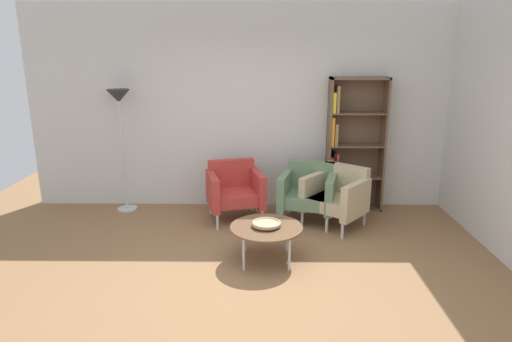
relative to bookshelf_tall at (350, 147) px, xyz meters
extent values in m
plane|color=olive|center=(-1.40, -2.25, -0.92)|extent=(8.32, 8.32, 0.00)
cube|color=silver|center=(-1.40, 0.21, 0.53)|extent=(6.40, 0.12, 2.90)
cube|color=brown|center=(-0.31, -0.02, 0.03)|extent=(0.03, 0.30, 1.90)
cube|color=brown|center=(0.46, -0.02, 0.03)|extent=(0.03, 0.30, 1.90)
cube|color=brown|center=(0.07, -0.02, 0.96)|extent=(0.80, 0.30, 0.03)
cube|color=brown|center=(0.07, -0.02, -0.91)|extent=(0.80, 0.30, 0.03)
cube|color=brown|center=(0.07, 0.12, 0.03)|extent=(0.80, 0.02, 1.90)
cube|color=brown|center=(0.07, -0.02, -0.43)|extent=(0.76, 0.28, 0.02)
cube|color=brown|center=(0.07, -0.02, 0.03)|extent=(0.76, 0.28, 0.02)
cube|color=brown|center=(0.07, -0.02, 0.49)|extent=(0.76, 0.28, 0.02)
cube|color=orange|center=(-0.28, -0.04, -0.71)|extent=(0.02, 0.25, 0.34)
cube|color=blue|center=(-0.24, -0.07, -0.73)|extent=(0.04, 0.19, 0.31)
cube|color=white|center=(-0.18, -0.08, -0.71)|extent=(0.04, 0.17, 0.35)
cube|color=red|center=(-0.27, -0.04, -0.28)|extent=(0.04, 0.24, 0.29)
cube|color=black|center=(-0.23, -0.04, -0.24)|extent=(0.03, 0.25, 0.35)
cube|color=red|center=(-0.19, -0.06, -0.25)|extent=(0.03, 0.20, 0.34)
cube|color=orange|center=(-0.28, -0.05, 0.24)|extent=(0.04, 0.23, 0.39)
cube|color=olive|center=(-0.22, -0.07, 0.19)|extent=(0.04, 0.19, 0.31)
cube|color=yellow|center=(-0.27, -0.07, 0.64)|extent=(0.04, 0.18, 0.28)
cube|color=olive|center=(-0.22, -0.06, 0.68)|extent=(0.04, 0.21, 0.37)
cylinder|color=brown|center=(-1.21, -1.70, -0.53)|extent=(0.80, 0.80, 0.02)
cylinder|color=silver|center=(-1.45, -1.94, -0.73)|extent=(0.03, 0.03, 0.38)
cylinder|color=silver|center=(-0.97, -1.94, -0.73)|extent=(0.03, 0.03, 0.38)
cylinder|color=silver|center=(-1.45, -1.46, -0.73)|extent=(0.03, 0.03, 0.38)
cylinder|color=silver|center=(-0.97, -1.46, -0.73)|extent=(0.03, 0.03, 0.38)
cylinder|color=tan|center=(-1.21, -1.70, -0.51)|extent=(0.13, 0.13, 0.02)
cylinder|color=tan|center=(-1.21, -1.70, -0.49)|extent=(0.32, 0.32, 0.02)
torus|color=tan|center=(-1.21, -1.70, -0.48)|extent=(0.32, 0.32, 0.02)
cube|color=#B73833|center=(-1.62, -0.46, -0.60)|extent=(0.77, 0.72, 0.16)
cube|color=#B73833|center=(-1.69, -0.20, -0.33)|extent=(0.65, 0.28, 0.38)
cube|color=#B73833|center=(-1.92, -0.56, -0.49)|extent=(0.25, 0.63, 0.46)
cube|color=#B73833|center=(-1.32, -0.40, -0.49)|extent=(0.25, 0.63, 0.46)
cylinder|color=silver|center=(-1.83, -0.84, -0.80)|extent=(0.04, 0.04, 0.24)
cylinder|color=silver|center=(-1.25, -0.68, -0.80)|extent=(0.04, 0.04, 0.24)
cylinder|color=silver|center=(-1.98, -0.27, -0.80)|extent=(0.04, 0.04, 0.24)
cylinder|color=silver|center=(-1.40, -0.12, -0.80)|extent=(0.04, 0.04, 0.24)
cube|color=slate|center=(-0.64, -0.54, -0.60)|extent=(0.76, 0.72, 0.16)
cube|color=slate|center=(-0.58, -0.28, -0.33)|extent=(0.65, 0.28, 0.38)
cube|color=slate|center=(-0.95, -0.48, -0.49)|extent=(0.25, 0.63, 0.46)
cube|color=slate|center=(-0.35, -0.64, -0.49)|extent=(0.25, 0.63, 0.46)
cylinder|color=silver|center=(-1.01, -0.77, -0.80)|extent=(0.04, 0.04, 0.24)
cylinder|color=silver|center=(-0.43, -0.92, -0.80)|extent=(0.04, 0.04, 0.24)
cylinder|color=silver|center=(-0.87, -0.21, -0.80)|extent=(0.04, 0.04, 0.24)
cylinder|color=silver|center=(-0.29, -0.36, -0.80)|extent=(0.04, 0.04, 0.24)
cube|color=#C6B289|center=(-0.30, -0.68, -0.60)|extent=(0.86, 0.85, 0.16)
cube|color=#C6B289|center=(-0.13, -0.47, -0.33)|extent=(0.57, 0.50, 0.38)
cube|color=#C6B289|center=(-0.55, -0.50, -0.49)|extent=(0.47, 0.54, 0.46)
cube|color=#C6B289|center=(-0.07, -0.90, -0.49)|extent=(0.47, 0.54, 0.46)
cylinder|color=silver|center=(-0.73, -0.73, -0.80)|extent=(0.04, 0.04, 0.24)
cylinder|color=silver|center=(-0.26, -1.11, -0.80)|extent=(0.04, 0.04, 0.24)
cylinder|color=silver|center=(-0.36, -0.28, -0.80)|extent=(0.04, 0.04, 0.24)
cylinder|color=silver|center=(0.11, -0.67, -0.80)|extent=(0.04, 0.04, 0.24)
cylinder|color=silver|center=(-3.23, -0.11, -0.91)|extent=(0.28, 0.28, 0.02)
cylinder|color=silver|center=(-3.23, -0.11, -0.07)|extent=(0.03, 0.03, 1.65)
cone|color=#2D2D2D|center=(-3.23, -0.11, 0.73)|extent=(0.32, 0.32, 0.18)
camera|label=1|loc=(-1.27, -6.25, 1.36)|focal=31.43mm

